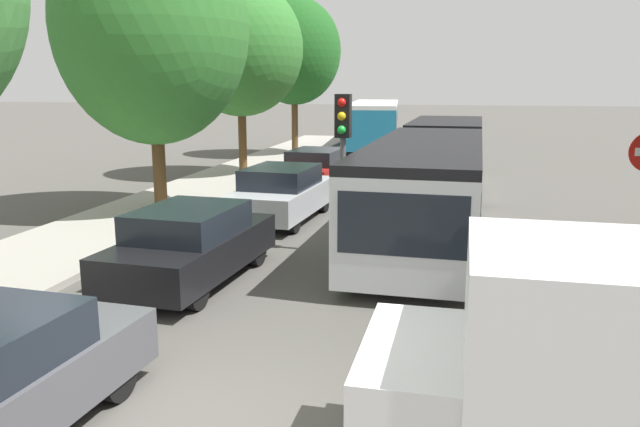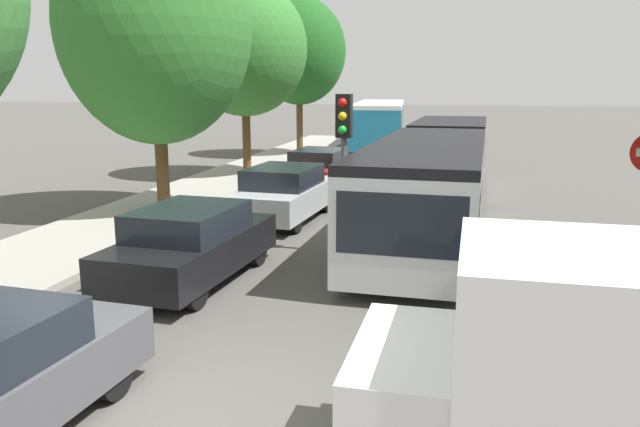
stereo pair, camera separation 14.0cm
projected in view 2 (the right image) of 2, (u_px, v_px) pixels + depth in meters
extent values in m
cube|color=#9E998E|center=(219.00, 183.00, 22.42)|extent=(3.20, 40.50, 0.14)
cube|color=silver|center=(427.00, 193.00, 13.99)|extent=(2.67, 8.89, 1.90)
cube|color=black|center=(427.00, 178.00, 13.92)|extent=(2.68, 8.54, 0.83)
cube|color=black|center=(429.00, 146.00, 13.78)|extent=(2.67, 8.89, 0.19)
cube|color=silver|center=(450.00, 153.00, 21.88)|extent=(2.57, 6.11, 1.90)
cube|color=black|center=(450.00, 143.00, 21.81)|extent=(2.58, 5.87, 0.83)
cube|color=black|center=(451.00, 123.00, 21.67)|extent=(2.57, 6.11, 0.19)
cylinder|color=black|center=(442.00, 165.00, 18.59)|extent=(1.78, 0.99, 1.75)
cube|color=black|center=(401.00, 225.00, 9.81)|extent=(2.08, 0.16, 1.02)
cylinder|color=black|center=(466.00, 262.00, 11.23)|extent=(0.31, 0.94, 0.93)
cylinder|color=black|center=(358.00, 254.00, 11.73)|extent=(0.31, 0.94, 0.93)
cylinder|color=black|center=(474.00, 204.00, 16.56)|extent=(0.31, 0.94, 0.93)
cylinder|color=black|center=(399.00, 201.00, 17.06)|extent=(0.31, 0.94, 0.93)
cylinder|color=black|center=(478.00, 175.00, 21.78)|extent=(0.31, 0.94, 0.93)
cylinder|color=black|center=(420.00, 173.00, 22.29)|extent=(0.31, 0.94, 0.93)
cube|color=teal|center=(379.00, 124.00, 35.88)|extent=(3.60, 11.89, 2.04)
cube|color=black|center=(380.00, 117.00, 35.81)|extent=(3.56, 11.31, 0.86)
cube|color=silver|center=(380.00, 104.00, 35.65)|extent=(3.60, 11.89, 0.20)
cylinder|color=black|center=(365.00, 132.00, 39.94)|extent=(0.39, 1.04, 1.02)
cylinder|color=black|center=(399.00, 133.00, 39.64)|extent=(0.39, 1.04, 1.02)
cylinder|color=black|center=(355.00, 143.00, 32.79)|extent=(0.39, 1.04, 1.02)
cylinder|color=black|center=(397.00, 144.00, 32.49)|extent=(0.39, 1.04, 1.02)
cylinder|color=black|center=(13.00, 359.00, 7.66)|extent=(0.25, 0.62, 0.60)
cylinder|color=black|center=(112.00, 374.00, 7.26)|extent=(0.25, 0.62, 0.60)
cube|color=black|center=(192.00, 251.00, 11.52)|extent=(2.02, 4.21, 0.66)
cube|color=black|center=(188.00, 221.00, 11.30)|extent=(1.74, 2.25, 0.51)
cylinder|color=black|center=(192.00, 245.00, 13.01)|extent=(0.26, 0.64, 0.63)
cylinder|color=black|center=(257.00, 250.00, 12.59)|extent=(0.26, 0.64, 0.63)
cylinder|color=black|center=(117.00, 283.00, 10.55)|extent=(0.26, 0.64, 0.63)
cylinder|color=black|center=(194.00, 291.00, 10.13)|extent=(0.26, 0.64, 0.63)
cube|color=#B7BABF|center=(285.00, 198.00, 16.68)|extent=(2.06, 4.30, 0.68)
cube|color=black|center=(283.00, 177.00, 16.46)|extent=(1.78, 2.30, 0.52)
cylinder|color=black|center=(277.00, 198.00, 18.20)|extent=(0.26, 0.65, 0.64)
cylinder|color=black|center=(326.00, 201.00, 17.78)|extent=(0.26, 0.65, 0.64)
cylinder|color=black|center=(239.00, 217.00, 15.69)|extent=(0.26, 0.65, 0.64)
cylinder|color=black|center=(295.00, 220.00, 15.27)|extent=(0.26, 0.65, 0.64)
cube|color=#B21E19|center=(320.00, 173.00, 21.52)|extent=(1.97, 4.12, 0.65)
cube|color=black|center=(319.00, 157.00, 21.31)|extent=(1.70, 2.20, 0.50)
cylinder|color=black|center=(311.00, 175.00, 22.98)|extent=(0.25, 0.62, 0.61)
cylinder|color=black|center=(349.00, 176.00, 22.57)|extent=(0.25, 0.62, 0.61)
cylinder|color=black|center=(288.00, 185.00, 20.57)|extent=(0.25, 0.62, 0.61)
cylinder|color=black|center=(329.00, 187.00, 20.17)|extent=(0.25, 0.62, 0.61)
cube|color=white|center=(403.00, 394.00, 5.71)|extent=(0.93, 1.91, 1.00)
cylinder|color=black|center=(449.00, 402.00, 6.51)|extent=(0.72, 0.25, 0.72)
cylinder|color=#56595E|center=(344.00, 175.00, 13.23)|extent=(0.12, 0.12, 3.40)
cube|color=black|center=(344.00, 116.00, 12.97)|extent=(0.33, 0.26, 0.90)
sphere|color=red|center=(342.00, 103.00, 12.77)|extent=(0.18, 0.18, 0.18)
sphere|color=#EAAD14|center=(342.00, 116.00, 12.83)|extent=(0.18, 0.18, 0.18)
sphere|color=green|center=(342.00, 130.00, 12.89)|extent=(0.18, 0.18, 0.18)
cylinder|color=#51381E|center=(162.00, 165.00, 17.42)|extent=(0.36, 0.36, 2.75)
ellipsoid|color=#33752D|center=(155.00, 24.00, 16.64)|extent=(5.19, 5.19, 6.41)
cylinder|color=#51381E|center=(247.00, 139.00, 24.20)|extent=(0.32, 0.32, 2.99)
ellipsoid|color=#33752D|center=(244.00, 48.00, 23.50)|extent=(4.75, 4.75, 5.09)
cylinder|color=#51381E|center=(300.00, 124.00, 31.01)|extent=(0.31, 0.31, 3.19)
ellipsoid|color=#1E561E|center=(299.00, 51.00, 30.28)|extent=(4.54, 4.54, 5.16)
ellipsoid|color=#1E561E|center=(299.00, 68.00, 30.78)|extent=(2.72, 2.72, 2.84)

